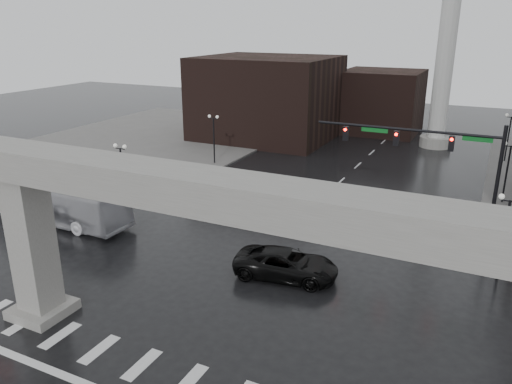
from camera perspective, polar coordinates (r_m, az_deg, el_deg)
ground at (r=23.83m, az=-11.32°, el=-17.44°), size 160.00×160.00×0.00m
sidewalk_nw at (r=65.19m, az=-10.69°, el=6.23°), size 28.00×36.00×0.15m
elevated_guideway at (r=19.84m, az=-9.66°, el=-2.35°), size 48.00×2.60×8.70m
building_far_left at (r=63.32m, az=1.29°, el=10.72°), size 16.00×14.00×10.00m
building_far_mid at (r=69.14m, az=14.08°, el=10.02°), size 10.00×10.00×8.00m
smokestack at (r=61.24m, az=21.15°, el=17.09°), size 3.60×3.60×30.00m
signal_mast_arm at (r=34.84m, az=19.98°, el=4.21°), size 12.12×0.43×8.00m
lamp_right_0 at (r=30.79m, az=26.70°, el=-3.18°), size 1.22×0.32×5.11m
lamp_right_1 at (r=44.20m, az=26.89°, el=3.06°), size 1.22×0.32×5.11m
lamp_right_2 at (r=57.89m, az=26.98°, el=6.37°), size 1.22×0.32×5.11m
lamp_left_0 at (r=40.12m, az=-15.11°, el=3.04°), size 1.22×0.32×5.11m
lamp_left_1 at (r=51.14m, az=-4.86°, el=6.95°), size 1.22×0.32×5.11m
lamp_left_2 at (r=63.35m, az=1.69°, el=9.32°), size 1.22×0.32×5.11m
pickup_truck at (r=28.90m, az=3.46°, el=-8.22°), size 6.27×3.57×1.65m
city_bus at (r=39.12m, az=-21.78°, el=-0.85°), size 12.09×3.18×3.35m
far_car at (r=42.28m, az=1.96°, el=0.64°), size 2.01×4.52×1.51m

